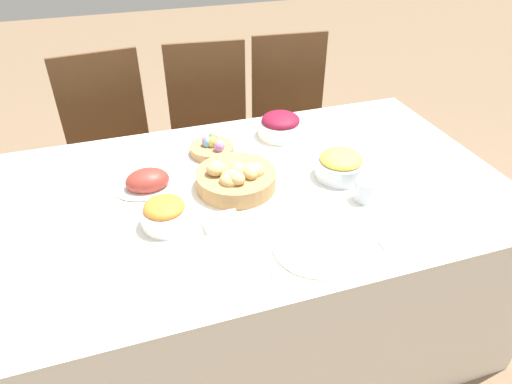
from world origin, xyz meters
name	(u,v)px	position (x,y,z in m)	size (l,w,h in m)	color
ground_plane	(256,323)	(0.00, 0.00, 0.00)	(12.00, 12.00, 0.00)	#7F664C
dining_table	(256,263)	(0.00, 0.00, 0.38)	(1.83, 1.10, 0.75)	silver
chair_far_left	(114,150)	(-0.49, 0.87, 0.52)	(0.47, 0.47, 0.99)	brown
chair_far_right	(293,123)	(0.50, 0.87, 0.52)	(0.46, 0.46, 0.99)	brown
chair_far_center	(212,135)	(0.03, 0.87, 0.52)	(0.46, 0.46, 0.99)	brown
bread_basket	(236,178)	(-0.07, 0.02, 0.79)	(0.29, 0.29, 0.11)	#AD8451
egg_basket	(212,148)	(-0.09, 0.29, 0.78)	(0.18, 0.18, 0.08)	#AD8451
ham_platter	(148,182)	(-0.37, 0.12, 0.78)	(0.24, 0.17, 0.08)	white
carrot_bowl	(165,214)	(-0.34, -0.12, 0.80)	(0.15, 0.15, 0.10)	white
beet_salad_bowl	(280,125)	(0.22, 0.35, 0.80)	(0.19, 0.19, 0.10)	white
pineapple_bowl	(340,165)	(0.32, -0.03, 0.80)	(0.18, 0.18, 0.10)	silver
dinner_plate	(317,247)	(0.07, -0.37, 0.76)	(0.27, 0.27, 0.01)	white
fork	(267,259)	(-0.09, -0.37, 0.75)	(0.02, 0.18, 0.00)	silver
knife	(364,236)	(0.24, -0.37, 0.75)	(0.02, 0.18, 0.00)	silver
spoon	(372,235)	(0.27, -0.37, 0.75)	(0.02, 0.18, 0.00)	silver
drinking_cup	(365,191)	(0.33, -0.19, 0.79)	(0.07, 0.07, 0.08)	silver
butter_dish	(221,222)	(-0.17, -0.17, 0.77)	(0.11, 0.07, 0.03)	white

